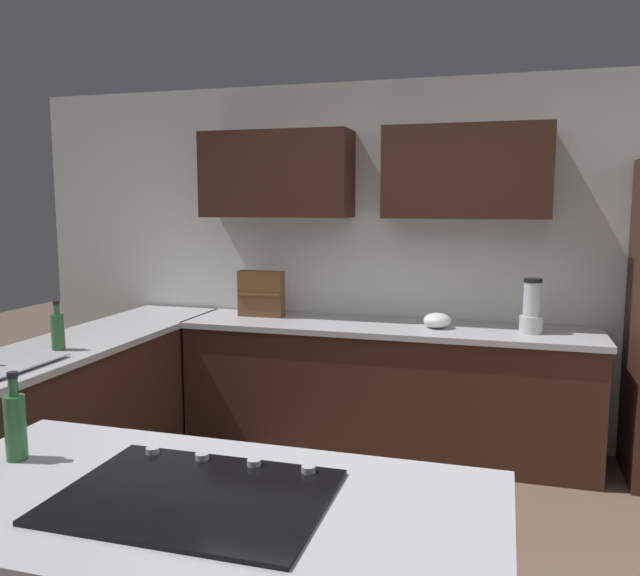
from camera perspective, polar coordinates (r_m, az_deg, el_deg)
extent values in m
cube|color=silver|center=(4.78, 7.91, 2.24)|extent=(6.00, 0.10, 2.60)
cube|color=#381E14|center=(4.50, 12.77, 9.94)|extent=(1.10, 0.34, 0.62)
cube|color=#381E14|center=(4.78, -3.86, 9.96)|extent=(1.10, 0.34, 0.62)
cube|color=#381E14|center=(4.59, 5.77, -9.03)|extent=(2.80, 0.60, 0.86)
cube|color=#B2B2B7|center=(4.48, 5.84, -3.51)|extent=(2.84, 0.64, 0.04)
cube|color=#381E14|center=(4.24, -21.47, -10.97)|extent=(0.60, 2.90, 0.86)
cube|color=#B2B2B7|center=(4.12, -21.77, -5.01)|extent=(0.64, 2.94, 0.04)
cube|color=#B2B2B7|center=(1.98, -10.99, -18.26)|extent=(1.76, 0.89, 0.04)
cube|color=#515456|center=(3.81, -25.53, -5.77)|extent=(0.40, 0.30, 0.02)
cube|color=black|center=(1.97, -11.02, -17.55)|extent=(0.76, 0.56, 0.01)
cylinder|color=#B2B2B7|center=(2.06, -1.03, -15.69)|extent=(0.04, 0.04, 0.02)
cylinder|color=#B2B2B7|center=(2.12, -5.85, -15.08)|extent=(0.04, 0.04, 0.02)
cylinder|color=#B2B2B7|center=(2.19, -10.37, -14.41)|extent=(0.04, 0.04, 0.02)
cylinder|color=#B2B2B7|center=(2.27, -14.56, -13.71)|extent=(0.04, 0.04, 0.02)
cylinder|color=silver|center=(4.39, 18.13, -3.08)|extent=(0.15, 0.15, 0.11)
cylinder|color=silver|center=(4.37, 18.22, -0.95)|extent=(0.11, 0.11, 0.22)
cylinder|color=black|center=(4.35, 18.29, 0.65)|extent=(0.12, 0.12, 0.03)
ellipsoid|color=white|center=(4.41, 10.31, -2.84)|extent=(0.18, 0.18, 0.10)
cube|color=brown|center=(4.78, -5.22, -0.51)|extent=(0.34, 0.10, 0.34)
cube|color=brown|center=(4.73, -5.46, -0.60)|extent=(0.32, 0.02, 0.02)
cylinder|color=#336B38|center=(3.99, -22.12, -3.63)|extent=(0.08, 0.08, 0.20)
cylinder|color=#336B38|center=(3.97, -22.22, -1.75)|extent=(0.03, 0.03, 0.06)
cylinder|color=black|center=(3.96, -22.25, -1.18)|extent=(0.04, 0.04, 0.02)
cylinder|color=#336B38|center=(2.38, -25.27, -11.09)|extent=(0.07, 0.07, 0.21)
cylinder|color=#336B38|center=(2.34, -25.46, -7.89)|extent=(0.03, 0.03, 0.06)
cylinder|color=black|center=(2.33, -25.52, -6.94)|extent=(0.03, 0.03, 0.02)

